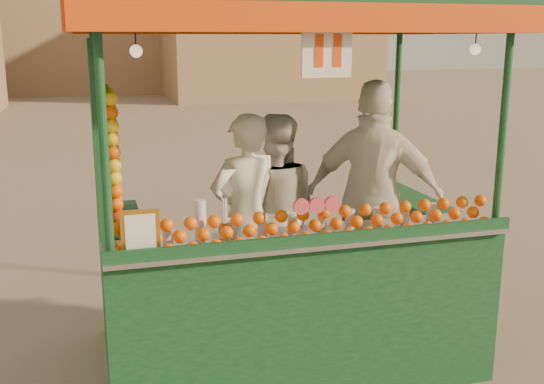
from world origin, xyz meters
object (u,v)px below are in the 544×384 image
object	(u,v)px
vendor_middle	(274,210)
vendor_right	(374,198)
vendor_left	(246,217)
juice_cart	(279,255)

from	to	relation	value
vendor_middle	vendor_right	bearing A→B (deg)	166.85
vendor_left	vendor_right	xyz separation A→B (m)	(1.06, -0.16, 0.13)
juice_cart	vendor_left	world-z (taller)	juice_cart
juice_cart	vendor_right	distance (m)	0.95
juice_cart	vendor_right	world-z (taller)	juice_cart
juice_cart	vendor_middle	size ratio (longest dim) A/B	1.89
juice_cart	vendor_middle	xyz separation A→B (m)	(0.10, 0.48, 0.24)
juice_cart	vendor_left	xyz separation A→B (m)	(-0.20, 0.28, 0.25)
juice_cart	vendor_right	xyz separation A→B (m)	(0.86, 0.12, 0.38)
juice_cart	vendor_left	size ratio (longest dim) A/B	1.85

